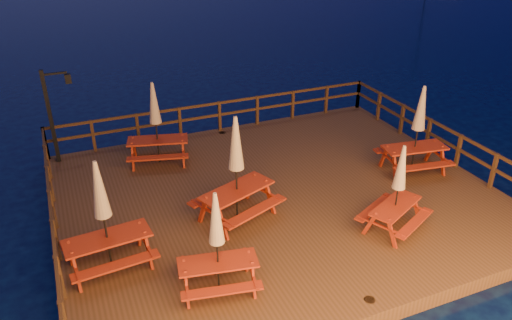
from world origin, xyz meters
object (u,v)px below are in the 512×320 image
object	(u,v)px
picnic_table_2	(398,187)
picnic_table_0	(103,215)
lamp_post	(54,108)
picnic_table_1	(236,168)

from	to	relation	value
picnic_table_2	picnic_table_0	bearing A→B (deg)	143.41
picnic_table_0	lamp_post	bearing A→B (deg)	90.44
picnic_table_0	picnic_table_1	size ratio (longest dim) A/B	0.94
lamp_post	picnic_table_0	distance (m)	6.01
lamp_post	picnic_table_1	world-z (taller)	lamp_post
picnic_table_0	picnic_table_1	distance (m)	3.43
picnic_table_0	picnic_table_1	bearing A→B (deg)	7.31
lamp_post	picnic_table_2	distance (m)	10.35
picnic_table_0	picnic_table_1	xyz separation A→B (m)	(3.34, 0.75, 0.08)
picnic_table_2	picnic_table_1	bearing A→B (deg)	123.72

